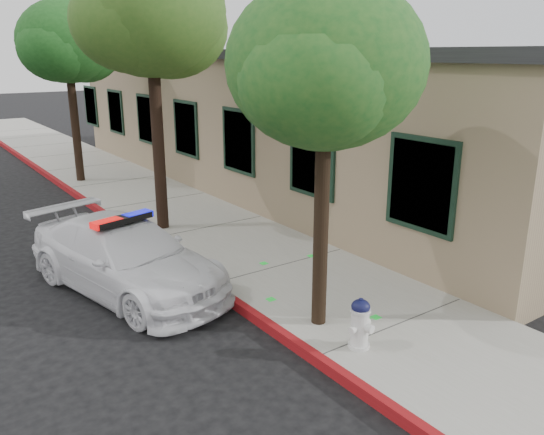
{
  "coord_description": "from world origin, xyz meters",
  "views": [
    {
      "loc": [
        -4.31,
        -5.04,
        4.15
      ],
      "look_at": [
        1.35,
        2.93,
        1.19
      ],
      "focal_mm": 36.02,
      "sensor_mm": 36.0,
      "label": 1
    }
  ],
  "objects_px": {
    "fire_hydrant": "(360,323)",
    "police_car": "(126,257)",
    "street_tree_mid": "(151,19)",
    "street_tree_far": "(68,46)",
    "clapboard_building": "(298,118)",
    "street_tree_near": "(326,73)"
  },
  "relations": [
    {
      "from": "fire_hydrant",
      "to": "street_tree_near",
      "type": "distance_m",
      "value": 3.49
    },
    {
      "from": "fire_hydrant",
      "to": "police_car",
      "type": "bearing_deg",
      "value": 103.64
    },
    {
      "from": "clapboard_building",
      "to": "street_tree_near",
      "type": "relative_size",
      "value": 4.17
    },
    {
      "from": "fire_hydrant",
      "to": "street_tree_far",
      "type": "relative_size",
      "value": 0.13
    },
    {
      "from": "street_tree_mid",
      "to": "fire_hydrant",
      "type": "bearing_deg",
      "value": -90.96
    },
    {
      "from": "clapboard_building",
      "to": "police_car",
      "type": "bearing_deg",
      "value": -147.16
    },
    {
      "from": "street_tree_far",
      "to": "fire_hydrant",
      "type": "bearing_deg",
      "value": -90.23
    },
    {
      "from": "police_car",
      "to": "street_tree_far",
      "type": "distance_m",
      "value": 9.81
    },
    {
      "from": "police_car",
      "to": "fire_hydrant",
      "type": "distance_m",
      "value": 4.48
    },
    {
      "from": "police_car",
      "to": "street_tree_far",
      "type": "xyz_separation_m",
      "value": [
        1.88,
        8.88,
        3.71
      ]
    },
    {
      "from": "street_tree_mid",
      "to": "street_tree_far",
      "type": "xyz_separation_m",
      "value": [
        -0.06,
        6.17,
        -0.5
      ]
    },
    {
      "from": "police_car",
      "to": "street_tree_mid",
      "type": "xyz_separation_m",
      "value": [
        1.94,
        2.71,
        4.21
      ]
    },
    {
      "from": "street_tree_near",
      "to": "street_tree_far",
      "type": "bearing_deg",
      "value": 89.9
    },
    {
      "from": "police_car",
      "to": "fire_hydrant",
      "type": "bearing_deg",
      "value": -79.37
    },
    {
      "from": "clapboard_building",
      "to": "street_tree_far",
      "type": "relative_size",
      "value": 3.73
    },
    {
      "from": "street_tree_near",
      "to": "street_tree_mid",
      "type": "bearing_deg",
      "value": 89.2
    },
    {
      "from": "clapboard_building",
      "to": "police_car",
      "type": "relative_size",
      "value": 4.41
    },
    {
      "from": "street_tree_mid",
      "to": "street_tree_far",
      "type": "distance_m",
      "value": 6.2
    },
    {
      "from": "police_car",
      "to": "street_tree_near",
      "type": "height_order",
      "value": "street_tree_near"
    },
    {
      "from": "police_car",
      "to": "street_tree_near",
      "type": "relative_size",
      "value": 0.94
    },
    {
      "from": "street_tree_near",
      "to": "street_tree_far",
      "type": "xyz_separation_m",
      "value": [
        0.02,
        12.06,
        0.47
      ]
    },
    {
      "from": "clapboard_building",
      "to": "fire_hydrant",
      "type": "distance_m",
      "value": 11.07
    }
  ]
}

